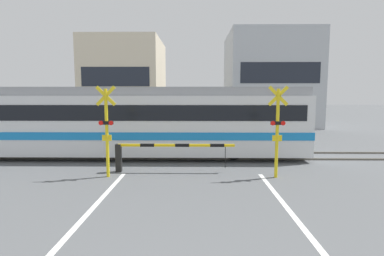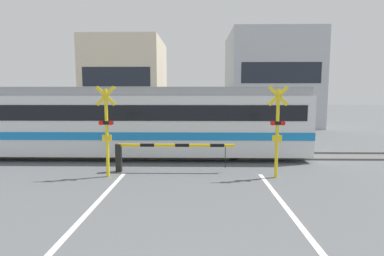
% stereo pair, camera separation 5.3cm
% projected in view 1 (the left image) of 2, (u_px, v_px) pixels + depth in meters
% --- Properties ---
extents(rail_track_near, '(50.00, 0.10, 0.08)m').
position_uv_depth(rail_track_near, '(193.00, 159.00, 12.99)').
color(rail_track_near, '#5B564C').
rests_on(rail_track_near, ground_plane).
extents(rail_track_far, '(50.00, 0.10, 0.08)m').
position_uv_depth(rail_track_far, '(193.00, 152.00, 14.41)').
color(rail_track_far, '#5B564C').
rests_on(rail_track_far, ground_plane).
extents(commuter_train, '(16.81, 2.88, 3.13)m').
position_uv_depth(commuter_train, '(117.00, 120.00, 13.56)').
color(commuter_train, silver).
rests_on(commuter_train, ground_plane).
extents(crossing_barrier_near, '(4.32, 0.20, 1.04)m').
position_uv_depth(crossing_barrier_near, '(152.00, 151.00, 10.86)').
color(crossing_barrier_near, black).
rests_on(crossing_barrier_near, ground_plane).
extents(crossing_barrier_far, '(4.32, 0.20, 1.04)m').
position_uv_depth(crossing_barrier_far, '(220.00, 132.00, 16.12)').
color(crossing_barrier_far, black).
rests_on(crossing_barrier_far, ground_plane).
extents(crossing_signal_left, '(0.68, 0.15, 3.11)m').
position_uv_depth(crossing_signal_left, '(107.00, 127.00, 10.11)').
color(crossing_signal_left, yellow).
rests_on(crossing_signal_left, ground_plane).
extents(crossing_signal_right, '(0.68, 0.15, 3.11)m').
position_uv_depth(crossing_signal_right, '(277.00, 128.00, 10.03)').
color(crossing_signal_right, yellow).
rests_on(crossing_signal_right, ground_plane).
extents(building_left_of_street, '(6.45, 7.61, 7.66)m').
position_uv_depth(building_left_of_street, '(127.00, 83.00, 27.45)').
color(building_left_of_street, beige).
rests_on(building_left_of_street, ground_plane).
extents(building_right_of_street, '(7.44, 7.61, 8.20)m').
position_uv_depth(building_right_of_street, '(268.00, 80.00, 27.24)').
color(building_right_of_street, '#B2B7BC').
rests_on(building_right_of_street, ground_plane).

